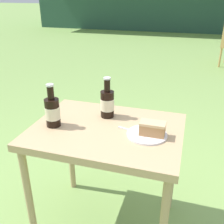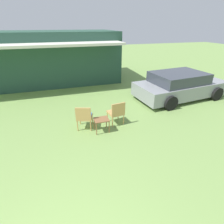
# 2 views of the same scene
# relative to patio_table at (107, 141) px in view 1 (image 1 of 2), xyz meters

# --- Properties ---
(ground_plane) EXTENTS (60.00, 60.00, 0.00)m
(ground_plane) POSITION_rel_patio_table_xyz_m (0.00, 0.00, -0.62)
(ground_plane) COLOR #7A9E51
(patio_table) EXTENTS (0.81, 0.61, 0.71)m
(patio_table) POSITION_rel_patio_table_xyz_m (0.00, 0.00, 0.00)
(patio_table) COLOR tan
(patio_table) RESTS_ON ground_plane
(cake_on_plate) EXTENTS (0.21, 0.21, 0.08)m
(cake_on_plate) POSITION_rel_patio_table_xyz_m (0.24, -0.02, 0.11)
(cake_on_plate) COLOR white
(cake_on_plate) RESTS_ON patio_table
(cola_bottle_near) EXTENTS (0.08, 0.08, 0.24)m
(cola_bottle_near) POSITION_rel_patio_table_xyz_m (-0.04, 0.14, 0.17)
(cola_bottle_near) COLOR black
(cola_bottle_near) RESTS_ON patio_table
(cola_bottle_far) EXTENTS (0.08, 0.08, 0.24)m
(cola_bottle_far) POSITION_rel_patio_table_xyz_m (-0.29, -0.06, 0.17)
(cola_bottle_far) COLOR black
(cola_bottle_far) RESTS_ON patio_table
(fork) EXTENTS (0.19, 0.06, 0.01)m
(fork) POSITION_rel_patio_table_xyz_m (0.15, 0.00, 0.09)
(fork) COLOR silver
(fork) RESTS_ON patio_table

